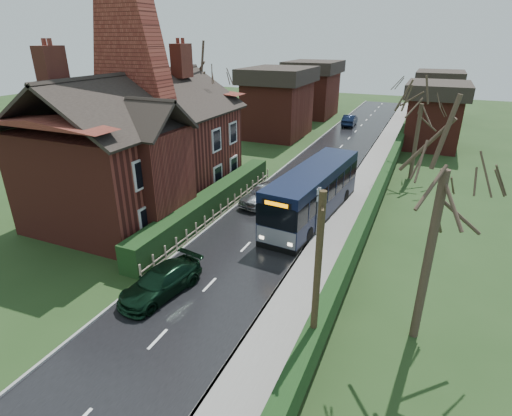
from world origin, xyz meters
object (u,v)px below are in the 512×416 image
at_px(car_green, 161,282).
at_px(bus_stop_sign, 318,205).
at_px(bus, 313,193).
at_px(brick_house, 141,143).
at_px(car_silver, 264,193).
at_px(telegraph_pole, 316,287).

distance_m(car_green, bus_stop_sign, 9.69).
bearing_deg(bus, brick_house, -161.00).
bearing_deg(car_green, car_silver, 99.77).
distance_m(car_silver, telegraph_pole, 15.39).
height_order(brick_house, telegraph_pole, brick_house).
bearing_deg(car_green, bus_stop_sign, 70.12).
distance_m(bus, car_silver, 3.90).
height_order(bus, car_silver, bus).
bearing_deg(telegraph_pole, brick_house, 129.12).
distance_m(car_silver, car_green, 11.74).
distance_m(brick_house, bus_stop_sign, 12.17).
relative_size(brick_house, bus, 1.35).
bearing_deg(car_green, telegraph_pole, -1.30).
height_order(bus, bus_stop_sign, bus).
bearing_deg(car_silver, brick_house, -140.33).
height_order(car_green, telegraph_pole, telegraph_pole).
bearing_deg(car_silver, telegraph_pole, -47.41).
xyz_separation_m(brick_house, bus, (10.93, 2.65, -2.77)).
relative_size(brick_house, bus_stop_sign, 4.82).
distance_m(brick_house, car_green, 11.49).
xyz_separation_m(bus, car_green, (-3.84, -10.87, -0.99)).
distance_m(car_silver, bus_stop_sign, 5.97).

